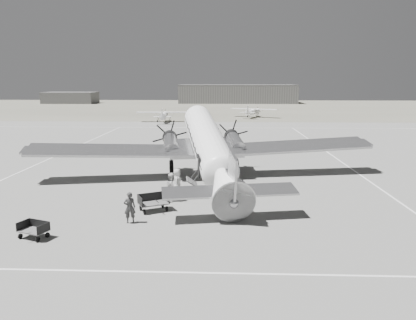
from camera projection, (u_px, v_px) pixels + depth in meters
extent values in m
plane|color=slate|center=(221.00, 188.00, 30.86)|extent=(260.00, 260.00, 0.00)
cube|color=silver|center=(219.00, 273.00, 17.13)|extent=(60.00, 0.15, 0.01)
cube|color=silver|center=(381.00, 189.00, 30.39)|extent=(0.15, 80.00, 0.01)
cube|color=silver|center=(46.00, 160.00, 41.36)|extent=(0.15, 60.00, 0.01)
cube|color=silver|center=(223.00, 128.00, 70.08)|extent=(90.00, 0.15, 0.01)
cube|color=#6A6759|center=(224.00, 107.00, 124.01)|extent=(260.00, 90.00, 0.01)
cube|color=slate|center=(237.00, 95.00, 147.75)|extent=(42.00, 14.00, 6.00)
cube|color=#515151|center=(238.00, 85.00, 147.12)|extent=(42.00, 14.00, 0.60)
cube|color=#515151|center=(71.00, 98.00, 145.37)|extent=(18.00, 10.00, 4.00)
imported|color=#303030|center=(130.00, 207.00, 23.06)|extent=(0.76, 0.61, 1.83)
imported|color=silver|center=(172.00, 187.00, 27.26)|extent=(0.77, 0.97, 1.93)
imported|color=#ABABA9|center=(177.00, 182.00, 28.83)|extent=(0.65, 0.95, 1.87)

